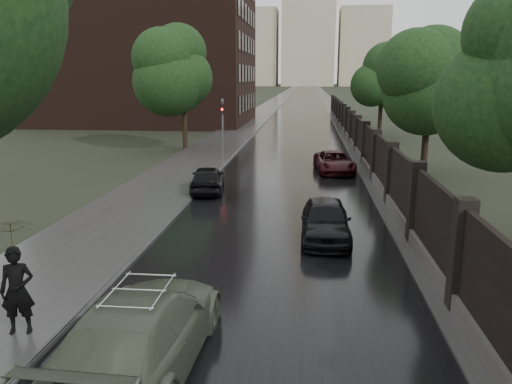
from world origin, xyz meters
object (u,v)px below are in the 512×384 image
tree_right_c (382,81)px  pedestrian_umbrella (12,244)px  car_right_far (334,162)px  hatchback_left (208,179)px  car_right_near (325,220)px  tree_left_far (183,78)px  traffic_light (223,125)px  volga_sedan (141,331)px  tree_right_b (430,84)px

tree_right_c → pedestrian_umbrella: (-12.27, -37.28, -2.87)m
car_right_far → hatchback_left: bearing=-143.2°
tree_right_c → hatchback_left: (-11.10, -23.51, -4.32)m
pedestrian_umbrella → car_right_near: bearing=33.5°
tree_left_far → traffic_light: tree_left_far is taller
volga_sedan → car_right_far: volga_sedan is taller
tree_left_far → tree_right_b: tree_left_far is taller
tree_right_c → car_right_near: bearing=-100.9°
tree_left_far → traffic_light: size_ratio=1.85×
tree_left_far → volga_sedan: 29.08m
hatchback_left → tree_right_c: bearing=-122.1°
traffic_light → car_right_far: bearing=-22.1°
volga_sedan → hatchback_left: size_ratio=1.43×
tree_right_c → traffic_light: 19.26m
volga_sedan → car_right_far: size_ratio=1.23×
tree_left_far → volga_sedan: bearing=-77.8°
tree_right_b → tree_right_c: (0.00, 18.00, 0.00)m
tree_left_far → pedestrian_umbrella: bearing=-83.2°
car_right_near → pedestrian_umbrella: bearing=-131.8°
tree_right_c → tree_right_b: bearing=-90.0°
volga_sedan → hatchback_left: volga_sedan is taller
tree_right_c → traffic_light: bearing=-128.2°
tree_right_b → car_right_near: (-5.80, -12.06, -4.27)m
tree_left_far → tree_right_b: size_ratio=1.05×
hatchback_left → car_right_far: 8.42m
tree_right_b → volga_sedan: size_ratio=1.32×
tree_right_b → hatchback_left: size_ratio=1.89×
traffic_light → volga_sedan: 23.26m
traffic_light → hatchback_left: 8.71m
car_right_near → tree_left_far: bearing=115.9°
hatchback_left → traffic_light: bearing=-92.2°
tree_right_b → car_right_near: tree_right_b is taller
tree_right_c → tree_left_far: bearing=-147.2°
car_right_near → pedestrian_umbrella: 9.80m
tree_left_far → car_right_near: tree_left_far is taller
volga_sedan → hatchback_left: (-1.69, 14.58, -0.14)m
car_right_far → traffic_light: bearing=152.1°
traffic_light → hatchback_left: bearing=-85.3°
volga_sedan → hatchback_left: bearing=-81.2°
tree_left_far → car_right_far: tree_left_far is taller
traffic_light → hatchback_left: (0.70, -8.50, -1.76)m
hatchback_left → pedestrian_umbrella: bearing=78.3°
tree_left_far → hatchback_left: tree_left_far is taller
tree_left_far → tree_right_b: (15.50, -8.00, -0.29)m
tree_right_b → pedestrian_umbrella: 23.03m
tree_left_far → volga_sedan: (6.09, -28.08, -4.47)m
pedestrian_umbrella → tree_right_b: bearing=42.9°
hatchback_left → pedestrian_umbrella: 13.90m
tree_left_far → car_right_near: bearing=-64.2°
traffic_light → hatchback_left: size_ratio=1.08×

